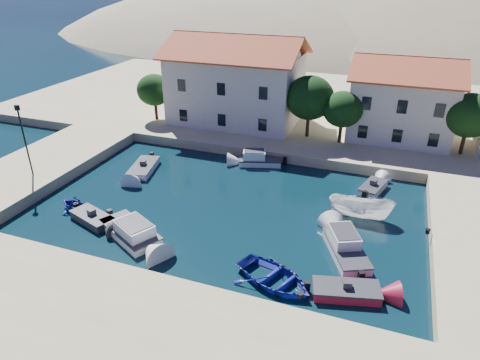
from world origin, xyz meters
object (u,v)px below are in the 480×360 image
at_px(building_left, 236,78).
at_px(building_mid, 403,97).
at_px(cabin_cruiser_south, 130,230).
at_px(lamppost, 23,134).
at_px(rowboat_south, 274,283).
at_px(boat_east, 359,217).
at_px(cabin_cruiser_east, 346,248).

bearing_deg(building_left, building_mid, 3.18).
bearing_deg(cabin_cruiser_south, lamppost, -170.02).
relative_size(lamppost, rowboat_south, 1.22).
relative_size(building_mid, boat_east, 2.16).
bearing_deg(rowboat_south, building_left, 48.05).
bearing_deg(boat_east, cabin_cruiser_east, 174.54).
xyz_separation_m(cabin_cruiser_south, rowboat_south, (11.05, -1.33, -0.48)).
bearing_deg(cabin_cruiser_east, lamppost, 62.37).
distance_m(building_mid, cabin_cruiser_south, 30.64).
bearing_deg(rowboat_south, building_mid, 9.89).
distance_m(building_mid, boat_east, 17.68).
bearing_deg(cabin_cruiser_east, cabin_cruiser_south, 76.17).
xyz_separation_m(building_left, building_mid, (18.00, 1.00, -0.71)).
height_order(building_mid, lamppost, building_mid).
relative_size(lamppost, boat_east, 1.28).
bearing_deg(building_left, cabin_cruiser_south, -87.73).
height_order(cabin_cruiser_south, rowboat_south, cabin_cruiser_south).
bearing_deg(cabin_cruiser_east, rowboat_south, 114.41).
bearing_deg(rowboat_south, lamppost, 99.89).
bearing_deg(lamppost, building_left, 60.10).
height_order(cabin_cruiser_east, boat_east, cabin_cruiser_east).
bearing_deg(boat_east, building_mid, -8.01).
bearing_deg(building_mid, cabin_cruiser_east, -95.98).
distance_m(cabin_cruiser_east, boat_east, 5.18).
relative_size(building_left, lamppost, 2.36).
relative_size(cabin_cruiser_south, rowboat_south, 1.12).
xyz_separation_m(building_left, cabin_cruiser_east, (15.70, -20.92, -5.46)).
relative_size(cabin_cruiser_east, boat_east, 1.08).
bearing_deg(building_left, cabin_cruiser_east, -53.11).
xyz_separation_m(rowboat_south, boat_east, (4.06, 9.57, 0.00)).
distance_m(building_left, rowboat_south, 28.67).
bearing_deg(building_mid, lamppost, -144.55).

